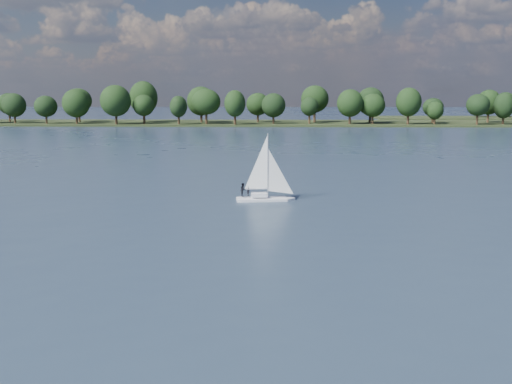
# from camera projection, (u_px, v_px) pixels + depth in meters

# --- Properties ---
(ground) EXTENTS (700.00, 700.00, 0.00)m
(ground) POSITION_uv_depth(u_px,v_px,m) (274.00, 154.00, 126.41)
(ground) COLOR #233342
(ground) RESTS_ON ground
(far_shore) EXTENTS (660.00, 40.00, 1.50)m
(far_shore) POSITION_uv_depth(u_px,v_px,m) (274.00, 124.00, 236.61)
(far_shore) COLOR black
(far_shore) RESTS_ON ground
(sailboat) EXTENTS (7.03, 2.84, 9.00)m
(sailboat) POSITION_uv_depth(u_px,v_px,m) (262.00, 181.00, 72.18)
(sailboat) COLOR white
(sailboat) RESTS_ON ground
(treeline) EXTENTS (563.11, 73.54, 18.73)m
(treeline) POSITION_uv_depth(u_px,v_px,m) (222.00, 104.00, 232.38)
(treeline) COLOR black
(treeline) RESTS_ON ground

